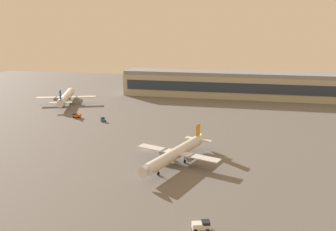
# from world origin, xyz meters

# --- Properties ---
(ground_plane) EXTENTS (416.00, 416.00, 0.00)m
(ground_plane) POSITION_xyz_m (0.00, 0.00, 0.00)
(ground_plane) COLOR #605E5B
(terminal_building) EXTENTS (150.96, 22.40, 16.40)m
(terminal_building) POSITION_xyz_m (30.57, 112.46, 8.09)
(terminal_building) COLOR #B2AD99
(terminal_building) RESTS_ON ground
(airplane_taxiway_distant) EXTENTS (30.04, 38.17, 10.08)m
(airplane_taxiway_distant) POSITION_xyz_m (13.67, -11.83, 3.81)
(airplane_taxiway_distant) COLOR silver
(airplane_taxiway_distant) RESTS_ON ground
(airplane_near_gate) EXTENTS (34.06, 43.28, 11.44)m
(airplane_near_gate) POSITION_xyz_m (-69.10, 68.21, 4.33)
(airplane_near_gate) COLOR silver
(airplane_near_gate) RESTS_ON ground
(maintenance_van) EXTENTS (4.18, 2.08, 2.25)m
(maintenance_van) POSITION_xyz_m (-48.04, 38.75, 1.18)
(maintenance_van) COLOR #D85919
(maintenance_van) RESTS_ON ground
(pushback_tug) EXTENTS (3.41, 3.48, 2.05)m
(pushback_tug) POSITION_xyz_m (-32.06, 34.57, 1.07)
(pushback_tug) COLOR #3372BF
(pushback_tug) RESTS_ON ground
(baggage_tractor) EXTENTS (4.52, 3.03, 2.25)m
(baggage_tractor) POSITION_xyz_m (26.97, -50.57, 1.18)
(baggage_tractor) COLOR white
(baggage_tractor) RESTS_ON ground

